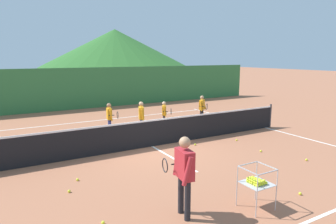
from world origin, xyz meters
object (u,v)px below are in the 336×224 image
object	(u,v)px
student_3	(202,107)
tennis_ball_10	(103,223)
student_1	(141,115)
tennis_ball_1	(77,180)
tennis_ball_0	(69,191)
tennis_ball_6	(306,160)
instructor	(184,169)
tennis_ball_9	(261,151)
ball_cart	(256,182)
tennis_ball_4	(300,194)
tennis_net	(152,133)
student_2	(164,112)
student_0	(110,116)
tennis_ball_7	(195,144)
tennis_ball_2	(237,140)

from	to	relation	value
student_3	tennis_ball_10	distance (m)	9.26
student_1	tennis_ball_1	bearing A→B (deg)	-135.21
tennis_ball_0	tennis_ball_6	bearing A→B (deg)	-11.48
instructor	tennis_ball_6	distance (m)	5.19
instructor	tennis_ball_9	bearing A→B (deg)	25.81
tennis_ball_1	tennis_ball_9	distance (m)	5.93
ball_cart	tennis_ball_6	distance (m)	3.83
tennis_ball_4	tennis_ball_9	bearing A→B (deg)	59.21
tennis_net	tennis_ball_0	distance (m)	4.10
tennis_ball_10	student_1	bearing A→B (deg)	58.73
ball_cart	tennis_ball_10	xyz separation A→B (m)	(-2.98, 0.99, -0.56)
student_2	tennis_ball_4	size ratio (longest dim) A/B	17.61
tennis_ball_4	student_0	bearing A→B (deg)	105.14
student_0	student_3	bearing A→B (deg)	-1.78
tennis_ball_6	tennis_ball_7	distance (m)	3.65
student_3	tennis_ball_1	bearing A→B (deg)	-150.14
tennis_ball_0	tennis_net	bearing A→B (deg)	34.52
tennis_ball_0	tennis_ball_10	size ratio (longest dim) A/B	1.00
student_1	student_3	world-z (taller)	student_1
ball_cart	tennis_ball_0	distance (m)	4.26
instructor	student_1	distance (m)	6.45
tennis_ball_0	tennis_ball_7	world-z (taller)	same
student_0	tennis_ball_4	xyz separation A→B (m)	(2.00, -7.40, -0.75)
instructor	tennis_ball_6	xyz separation A→B (m)	(5.03, 0.85, -0.95)
tennis_ball_2	tennis_ball_4	size ratio (longest dim) A/B	1.00
tennis_ball_6	tennis_ball_4	bearing A→B (deg)	-147.24
tennis_ball_6	student_3	bearing A→B (deg)	86.90
student_3	tennis_ball_10	bearing A→B (deg)	-137.83
instructor	tennis_ball_7	bearing A→B (deg)	52.39
tennis_ball_0	tennis_ball_2	bearing A→B (deg)	11.85
tennis_ball_1	tennis_ball_6	world-z (taller)	same
tennis_ball_7	student_3	bearing A→B (deg)	50.16
tennis_ball_6	ball_cart	bearing A→B (deg)	-159.45
ball_cart	tennis_ball_6	world-z (taller)	ball_cart
student_3	tennis_ball_2	bearing A→B (deg)	-101.81
tennis_net	student_3	xyz separation A→B (m)	(3.75, 2.17, 0.30)
student_0	student_2	bearing A→B (deg)	-2.11
tennis_ball_4	tennis_ball_9	size ratio (longest dim) A/B	1.00
student_0	tennis_ball_2	world-z (taller)	student_0
instructor	student_3	distance (m)	8.58
ball_cart	tennis_ball_10	bearing A→B (deg)	161.57
tennis_ball_0	tennis_ball_4	world-z (taller)	same
ball_cart	tennis_ball_7	size ratio (longest dim) A/B	13.22
student_0	ball_cart	world-z (taller)	student_0
tennis_ball_0	tennis_ball_1	bearing A→B (deg)	60.50
tennis_ball_2	tennis_ball_6	distance (m)	2.75
tennis_ball_4	tennis_ball_9	world-z (taller)	same
tennis_ball_2	student_2	bearing A→B (deg)	113.27
tennis_ball_9	tennis_ball_1	bearing A→B (deg)	173.66
ball_cart	tennis_net	bearing A→B (deg)	88.73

